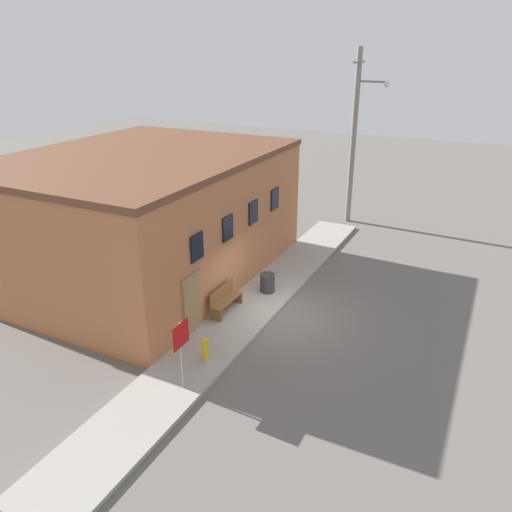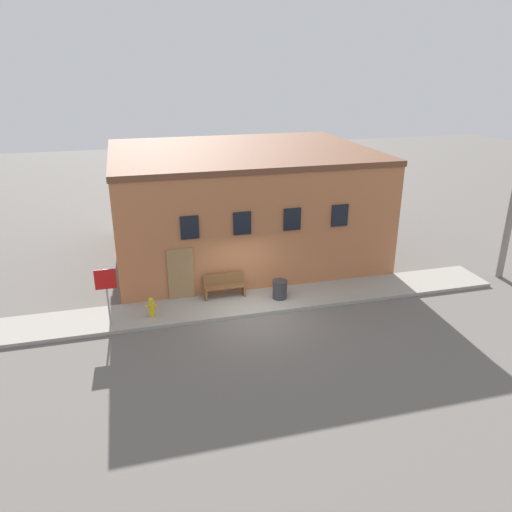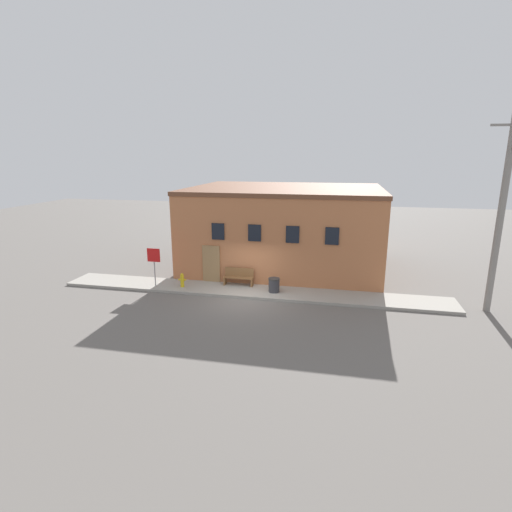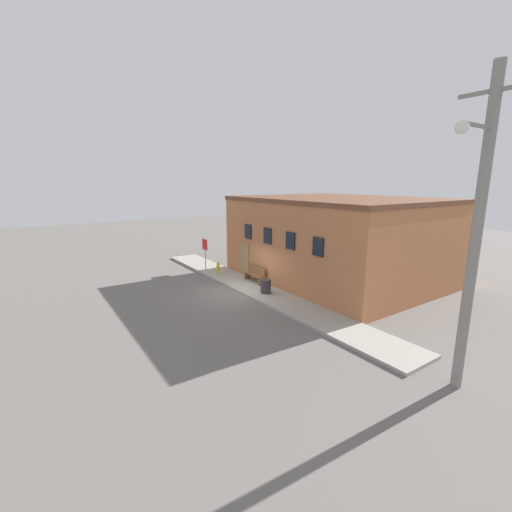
% 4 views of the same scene
% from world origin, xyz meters
% --- Properties ---
extents(ground_plane, '(80.00, 80.00, 0.00)m').
position_xyz_m(ground_plane, '(0.00, 0.00, 0.00)').
color(ground_plane, '#66605B').
extents(sidewalk, '(20.44, 2.04, 0.14)m').
position_xyz_m(sidewalk, '(0.00, 1.02, 0.07)').
color(sidewalk, '#9E998E').
rests_on(sidewalk, ground).
extents(brick_building, '(11.70, 9.12, 5.09)m').
position_xyz_m(brick_building, '(1.04, 6.54, 2.55)').
color(brick_building, '#B26B42').
rests_on(brick_building, ground).
extents(fire_hydrant, '(0.41, 0.20, 0.76)m').
position_xyz_m(fire_hydrant, '(-3.69, 0.76, 0.52)').
color(fire_hydrant, gold).
rests_on(fire_hydrant, sidewalk).
extents(stop_sign, '(0.73, 0.06, 2.10)m').
position_xyz_m(stop_sign, '(-5.16, 0.56, 1.62)').
color(stop_sign, gray).
rests_on(stop_sign, sidewalk).
extents(bench, '(1.60, 0.44, 0.94)m').
position_xyz_m(bench, '(-0.80, 1.72, 0.59)').
color(bench, brown).
rests_on(bench, sidewalk).
extents(trash_bin, '(0.59, 0.59, 0.73)m').
position_xyz_m(trash_bin, '(1.27, 1.00, 0.51)').
color(trash_bin, '#333338').
rests_on(trash_bin, sidewalk).
extents(utility_pole, '(1.80, 1.78, 8.96)m').
position_xyz_m(utility_pole, '(11.30, 0.74, 4.72)').
color(utility_pole, gray).
rests_on(utility_pole, ground).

